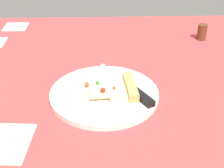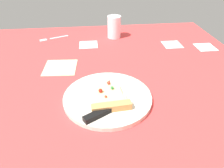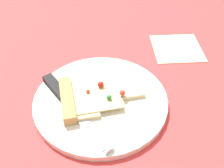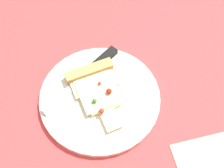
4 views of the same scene
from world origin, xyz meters
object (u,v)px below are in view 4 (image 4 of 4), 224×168
at_px(knife, 87,73).
at_px(napkin, 208,166).
at_px(plate, 100,98).
at_px(pizza_slice, 96,86).

relative_size(knife, napkin, 1.68).
bearing_deg(knife, plate, 159.49).
bearing_deg(pizza_slice, knife, -82.69).
relative_size(plate, napkin, 2.22).
xyz_separation_m(plate, pizza_slice, (-0.00, 0.03, 0.02)).
bearing_deg(plate, pizza_slice, 94.52).
distance_m(plate, pizza_slice, 0.03).
relative_size(plate, knife, 1.32).
bearing_deg(napkin, plate, 127.48).
distance_m(plate, napkin, 0.29).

